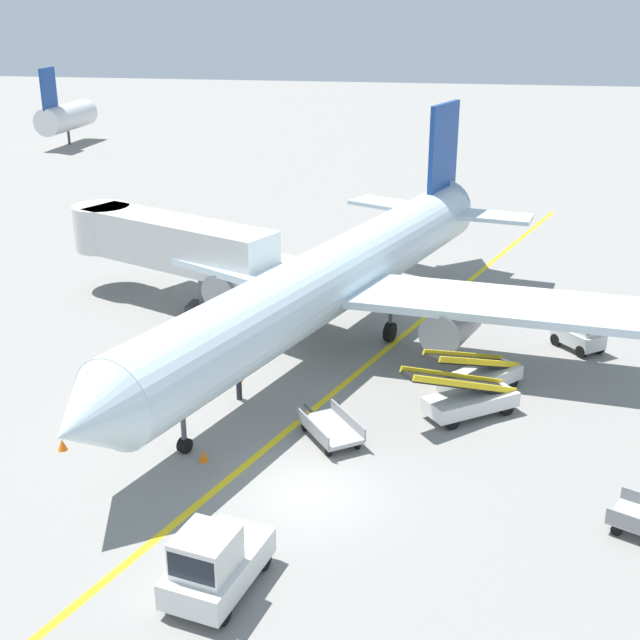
# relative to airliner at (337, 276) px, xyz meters

# --- Properties ---
(ground_plane) EXTENTS (300.00, 300.00, 0.00)m
(ground_plane) POSITION_rel_airliner_xyz_m (1.27, -13.38, -3.42)
(ground_plane) COLOR gray
(taxi_line_yellow) EXTENTS (25.74, 75.94, 0.01)m
(taxi_line_yellow) POSITION_rel_airliner_xyz_m (-0.17, -8.38, -3.41)
(taxi_line_yellow) COLOR yellow
(taxi_line_yellow) RESTS_ON ground
(airliner) EXTENTS (27.63, 34.38, 10.10)m
(airliner) POSITION_rel_airliner_xyz_m (0.00, 0.00, 0.00)
(airliner) COLOR silver
(airliner) RESTS_ON ground
(jet_bridge) EXTENTS (12.80, 7.59, 4.85)m
(jet_bridge) POSITION_rel_airliner_xyz_m (-10.45, 4.12, 0.12)
(jet_bridge) COLOR silver
(jet_bridge) RESTS_ON ground
(pushback_tug) EXTENTS (2.60, 3.91, 2.20)m
(pushback_tug) POSITION_rel_airliner_xyz_m (-0.40, -18.76, -2.42)
(pushback_tug) COLOR silver
(pushback_tug) RESTS_ON ground
(baggage_tug_near_wing) EXTENTS (2.51, 2.69, 2.10)m
(baggage_tug_near_wing) POSITION_rel_airliner_xyz_m (11.59, 1.11, -2.49)
(baggage_tug_near_wing) COLOR silver
(baggage_tug_near_wing) RESTS_ON ground
(belt_loader_forward_hold) EXTENTS (4.76, 3.98, 2.59)m
(belt_loader_forward_hold) POSITION_rel_airliner_xyz_m (6.43, -6.63, -2.64)
(belt_loader_forward_hold) COLOR silver
(belt_loader_forward_hold) RESTS_ON ground
(belt_loader_aft_hold) EXTENTS (4.26, 4.57, 2.59)m
(belt_loader_aft_hold) POSITION_rel_airliner_xyz_m (6.84, -4.33, -2.64)
(belt_loader_aft_hold) COLOR silver
(belt_loader_aft_hold) RESTS_ON ground
(baggage_cart_empty_trailing) EXTENTS (2.91, 3.51, 0.94)m
(baggage_cart_empty_trailing) POSITION_rel_airliner_xyz_m (1.31, -9.54, -2.95)
(baggage_cart_empty_trailing) COLOR #A5A5A8
(baggage_cart_empty_trailing) RESTS_ON ground
(ground_crew_marshaller) EXTENTS (0.36, 0.24, 1.70)m
(ground_crew_marshaller) POSITION_rel_airliner_xyz_m (-3.02, -6.82, -2.51)
(ground_crew_marshaller) COLOR #26262D
(ground_crew_marshaller) RESTS_ON ground
(ground_crew_wing_walker) EXTENTS (0.36, 0.24, 1.70)m
(ground_crew_wing_walker) POSITION_rel_airliner_xyz_m (-7.95, -7.19, -2.51)
(ground_crew_wing_walker) COLOR #26262D
(ground_crew_wing_walker) RESTS_ON ground
(safety_cone_nose_left) EXTENTS (0.36, 0.36, 0.44)m
(safety_cone_nose_left) POSITION_rel_airliner_xyz_m (-8.36, -12.09, -3.20)
(safety_cone_nose_left) COLOR orange
(safety_cone_nose_left) RESTS_ON ground
(safety_cone_nose_right) EXTENTS (0.36, 0.36, 0.44)m
(safety_cone_nose_right) POSITION_rel_airliner_xyz_m (-2.79, 5.19, -3.20)
(safety_cone_nose_right) COLOR orange
(safety_cone_nose_right) RESTS_ON ground
(safety_cone_wingtip_left) EXTENTS (0.36, 0.36, 0.44)m
(safety_cone_wingtip_left) POSITION_rel_airliner_xyz_m (-2.94, -11.93, -3.20)
(safety_cone_wingtip_left) COLOR orange
(safety_cone_wingtip_left) RESTS_ON ground
(distant_aircraft_far_left) EXTENTS (3.00, 10.10, 8.80)m
(distant_aircraft_far_left) POSITION_rel_airliner_xyz_m (-39.90, 53.15, -0.20)
(distant_aircraft_far_left) COLOR silver
(distant_aircraft_far_left) RESTS_ON ground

